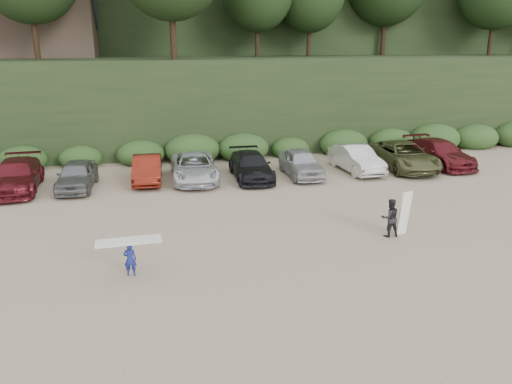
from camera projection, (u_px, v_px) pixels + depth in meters
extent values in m
plane|color=tan|center=(295.00, 250.00, 17.64)|extent=(120.00, 120.00, 0.00)
cube|color=black|center=(211.00, 98.00, 37.35)|extent=(80.00, 14.00, 6.00)
cube|color=black|center=(188.00, 33.00, 52.73)|extent=(90.00, 30.00, 16.00)
cube|color=#2B491E|center=(219.00, 150.00, 30.91)|extent=(46.20, 2.00, 1.20)
cube|color=brown|center=(37.00, 28.00, 35.29)|extent=(8.00, 6.00, 4.00)
imported|color=maroon|center=(17.00, 176.00, 24.47)|extent=(2.35, 5.26, 1.50)
imported|color=slate|center=(77.00, 175.00, 24.76)|extent=(1.93, 4.24, 1.41)
imported|color=maroon|center=(147.00, 169.00, 26.06)|extent=(1.62, 4.18, 1.36)
imported|color=silver|center=(194.00, 167.00, 26.30)|extent=(2.49, 5.15, 1.41)
imported|color=black|center=(251.00, 166.00, 26.67)|extent=(2.00, 4.78, 1.38)
imported|color=#ABABB0|center=(301.00, 163.00, 27.17)|extent=(1.75, 4.31, 1.47)
imported|color=silver|center=(356.00, 159.00, 28.10)|extent=(1.87, 4.57, 1.47)
imported|color=brown|center=(403.00, 156.00, 28.71)|extent=(2.71, 5.61, 1.54)
imported|color=maroon|center=(440.00, 153.00, 29.44)|extent=(2.56, 5.38, 1.52)
imported|color=navy|center=(130.00, 259.00, 15.54)|extent=(0.42, 0.30, 1.09)
cube|color=silver|center=(129.00, 241.00, 15.37)|extent=(2.01, 0.63, 0.08)
imported|color=black|center=(390.00, 218.00, 18.66)|extent=(0.73, 0.58, 1.47)
cube|color=white|center=(404.00, 213.00, 18.72)|extent=(0.54, 0.39, 1.74)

